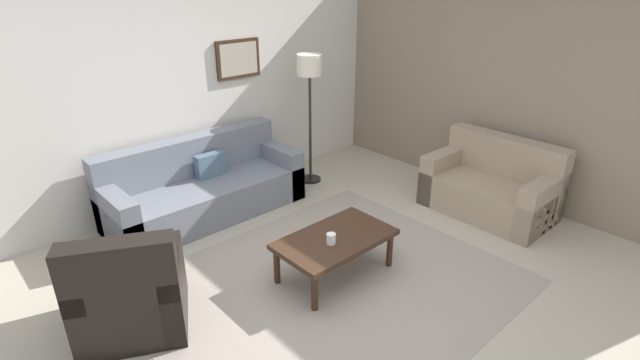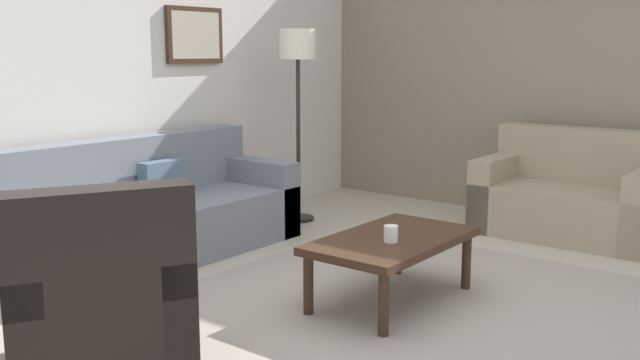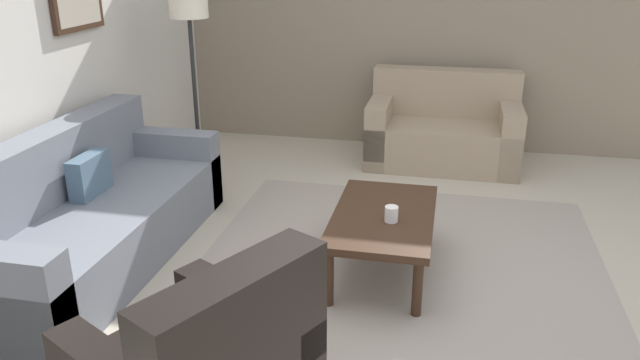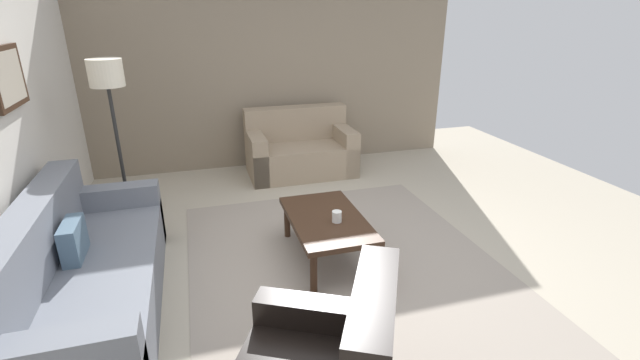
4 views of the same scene
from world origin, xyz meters
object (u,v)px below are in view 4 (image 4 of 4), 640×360
(cup, at_px, (337,217))
(lamp_standing, at_px, (109,91))
(framed_artwork, at_px, (8,77))
(coffee_table, at_px, (327,222))
(couch_loveseat, at_px, (299,151))
(couch_main, at_px, (77,281))

(cup, distance_m, lamp_standing, 2.51)
(framed_artwork, bearing_deg, cup, -106.59)
(coffee_table, bearing_deg, couch_loveseat, -7.84)
(coffee_table, relative_size, framed_artwork, 1.80)
(couch_main, height_order, framed_artwork, framed_artwork)
(couch_loveseat, xyz_separation_m, coffee_table, (-2.30, 0.32, 0.06))
(couch_loveseat, xyz_separation_m, framed_artwork, (-1.68, 2.71, 1.35))
(cup, bearing_deg, couch_main, 94.52)
(cup, xyz_separation_m, lamp_standing, (1.39, 1.86, 0.95))
(coffee_table, bearing_deg, framed_artwork, 75.41)
(couch_loveseat, distance_m, coffee_table, 2.33)
(couch_loveseat, height_order, framed_artwork, framed_artwork)
(framed_artwork, bearing_deg, couch_main, -155.43)
(coffee_table, height_order, cup, cup)
(couch_loveseat, height_order, cup, couch_loveseat)
(coffee_table, distance_m, framed_artwork, 2.79)
(couch_loveseat, distance_m, framed_artwork, 3.47)
(cup, distance_m, framed_artwork, 2.83)
(couch_loveseat, distance_m, lamp_standing, 2.60)
(coffee_table, xyz_separation_m, lamp_standing, (1.28, 1.81, 1.05))
(cup, xyz_separation_m, framed_artwork, (0.73, 2.45, 1.19))
(couch_main, bearing_deg, couch_loveseat, -41.85)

